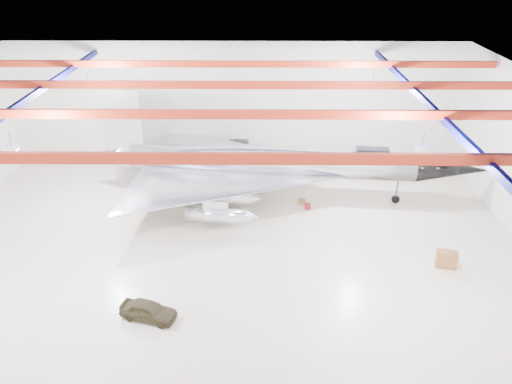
{
  "coord_description": "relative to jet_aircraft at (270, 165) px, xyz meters",
  "views": [
    {
      "loc": [
        2.15,
        -28.59,
        18.77
      ],
      "look_at": [
        1.86,
        2.0,
        3.2
      ],
      "focal_mm": 35.0,
      "sensor_mm": 36.0,
      "label": 1
    }
  ],
  "objects": [
    {
      "name": "tool_chest",
      "position": [
        2.97,
        -1.99,
        -2.59
      ],
      "size": [
        0.49,
        0.49,
        0.41
      ],
      "primitive_type": "cylinder",
      "rotation": [
        0.0,
        0.0,
        -0.07
      ],
      "color": "maroon",
      "rests_on": "floor"
    },
    {
      "name": "jeep",
      "position": [
        -6.86,
        -14.66,
        -2.25
      ],
      "size": [
        3.42,
        2.12,
        1.09
      ],
      "primitive_type": "imported",
      "rotation": [
        0.0,
        0.0,
        1.29
      ],
      "color": "#342D1A",
      "rests_on": "floor"
    },
    {
      "name": "jet_aircraft",
      "position": [
        0.0,
        0.0,
        0.0
      ],
      "size": [
        31.22,
        19.37,
        8.51
      ],
      "rotation": [
        0.0,
        0.0,
        -0.09
      ],
      "color": "silver",
      "rests_on": "floor"
    },
    {
      "name": "toolbox_red",
      "position": [
        -4.54,
        -0.08,
        -2.62
      ],
      "size": [
        0.62,
        0.56,
        0.35
      ],
      "primitive_type": "cube",
      "rotation": [
        0.0,
        0.0,
        -0.4
      ],
      "color": "maroon",
      "rests_on": "floor"
    },
    {
      "name": "wall_back",
      "position": [
        -2.88,
        7.54,
        2.71
      ],
      "size": [
        40.0,
        0.0,
        40.0
      ],
      "primitive_type": "plane",
      "rotation": [
        1.57,
        0.0,
        0.0
      ],
      "color": "silver",
      "rests_on": "floor"
    },
    {
      "name": "oil_barrel",
      "position": [
        -6.53,
        -1.43,
        -2.59
      ],
      "size": [
        0.66,
        0.58,
        0.4
      ],
      "primitive_type": "cube",
      "rotation": [
        0.0,
        0.0,
        -0.25
      ],
      "color": "olive",
      "rests_on": "floor"
    },
    {
      "name": "parts_bin",
      "position": [
        2.58,
        -1.18,
        -2.61
      ],
      "size": [
        0.6,
        0.53,
        0.36
      ],
      "primitive_type": "cube",
      "rotation": [
        0.0,
        0.0,
        -0.25
      ],
      "color": "olive",
      "rests_on": "floor"
    },
    {
      "name": "spares_box",
      "position": [
        1.06,
        3.17,
        -2.59
      ],
      "size": [
        0.5,
        0.5,
        0.4
      ],
      "primitive_type": "cylinder",
      "rotation": [
        0.0,
        0.0,
        0.13
      ],
      "color": "#59595B",
      "rests_on": "floor"
    },
    {
      "name": "ceiling",
      "position": [
        -2.88,
        -7.46,
        8.21
      ],
      "size": [
        40.0,
        40.0,
        0.0
      ],
      "primitive_type": "plane",
      "rotation": [
        3.14,
        0.0,
        0.0
      ],
      "color": "#0A0F38",
      "rests_on": "wall_back"
    },
    {
      "name": "crate_ply",
      "position": [
        -9.2,
        -1.57,
        -2.58
      ],
      "size": [
        0.7,
        0.62,
        0.41
      ],
      "primitive_type": "cube",
      "rotation": [
        0.0,
        0.0,
        0.29
      ],
      "color": "olive",
      "rests_on": "floor"
    },
    {
      "name": "ceiling_structure",
      "position": [
        -2.88,
        -7.46,
        7.53
      ],
      "size": [
        39.5,
        29.5,
        1.08
      ],
      "color": "#9B2310",
      "rests_on": "ceiling"
    },
    {
      "name": "floor",
      "position": [
        -2.88,
        -7.46,
        -2.79
      ],
      "size": [
        40.0,
        40.0,
        0.0
      ],
      "primitive_type": "plane",
      "color": "beige",
      "rests_on": "ground"
    },
    {
      "name": "desk",
      "position": [
        11.14,
        -9.65,
        -2.21
      ],
      "size": [
        1.38,
        0.89,
        1.16
      ],
      "primitive_type": "cube",
      "rotation": [
        0.0,
        0.0,
        -0.22
      ],
      "color": "brown",
      "rests_on": "floor"
    }
  ]
}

